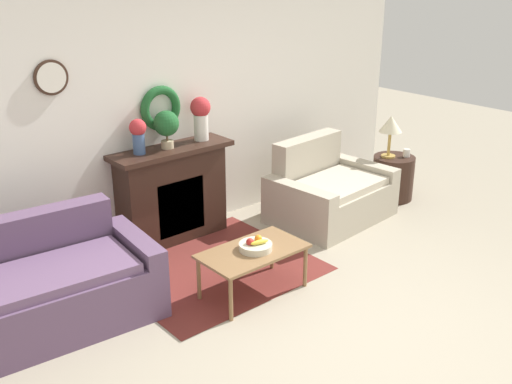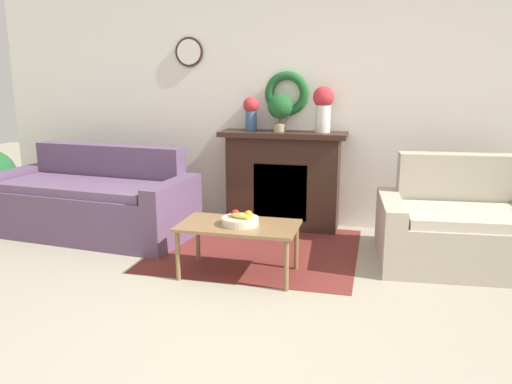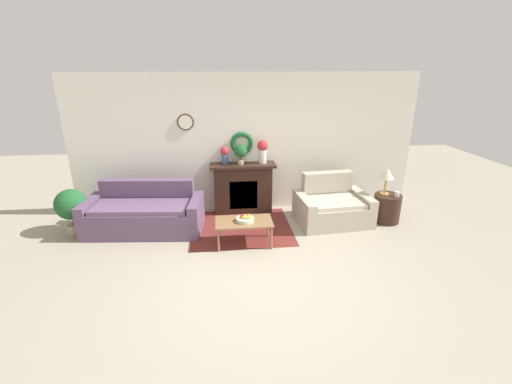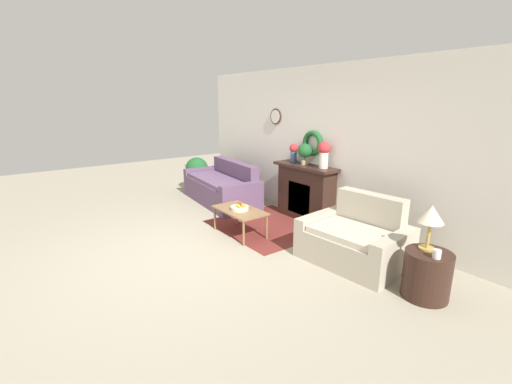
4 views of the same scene
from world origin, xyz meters
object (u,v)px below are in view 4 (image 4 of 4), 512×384
Objects in this scene: vase_on_mantel_right at (324,153)px; potted_plant_on_mantel at (305,151)px; table_lamp at (431,216)px; mug at (437,254)px; couch_left at (222,188)px; coffee_table at (240,212)px; side_table_by_loveseat at (427,275)px; potted_plant_floor_by_couch at (197,170)px; fruit_bowl at (240,208)px; loveseat_right at (355,240)px; vase_on_mantel_left at (294,151)px; fireplace at (305,192)px.

potted_plant_on_mantel is (-0.43, -0.02, -0.02)m from vase_on_mantel_right.
table_lamp is 0.41m from mug.
vase_on_mantel_right is (2.21, 0.67, 0.95)m from couch_left.
coffee_table is 1.72m from vase_on_mantel_right.
side_table_by_loveseat is 2.61m from vase_on_mantel_right.
table_lamp is 5.68m from potted_plant_floor_by_couch.
coffee_table is 3.20× the size of fruit_bowl.
fruit_bowl is (0.02, -0.01, 0.08)m from coffee_table.
coffee_table is 1.84× the size of table_lamp.
coffee_table is at bearing -167.72° from side_table_by_loveseat.
vase_on_mantel_right reaches higher than loveseat_right.
vase_on_mantel_left is at bearing 12.80° from potted_plant_floor_by_couch.
table_lamp reaches higher than loveseat_right.
vase_on_mantel_left is at bearing 164.40° from mug.
mug is (2.79, -0.87, 0.07)m from fireplace.
potted_plant_floor_by_couch is at bearing 165.44° from coffee_table.
vase_on_mantel_left is 0.74m from vase_on_mantel_right.
mug is 0.28× the size of vase_on_mantel_left.
table_lamp is at bearing -13.99° from vase_on_mantel_left.
potted_plant_on_mantel is 0.47× the size of potted_plant_floor_by_couch.
couch_left reaches higher than potted_plant_floor_by_couch.
potted_plant_floor_by_couch is (-5.73, 0.17, 0.23)m from side_table_by_loveseat.
vase_on_mantel_left is (-1.98, 0.68, 0.91)m from loveseat_right.
fireplace is 0.93× the size of loveseat_right.
mug reaches higher than fruit_bowl.
table_lamp is (4.43, -0.06, 0.60)m from couch_left.
side_table_by_loveseat is (2.74, 0.61, -0.19)m from fruit_bowl.
loveseat_right is 2.59× the size of side_table_by_loveseat.
couch_left is at bearing -159.90° from potted_plant_on_mantel.
couch_left is 1.85m from vase_on_mantel_left.
potted_plant_floor_by_couch reaches higher than side_table_by_loveseat.
potted_plant_on_mantel is (-2.82, 0.85, 0.66)m from mug.
side_table_by_loveseat is 0.66m from table_lamp.
vase_on_mantel_left is (-0.34, 0.01, 0.70)m from fireplace.
vase_on_mantel_right is (0.39, 0.01, 0.76)m from fireplace.
couch_left is at bearing -155.51° from vase_on_mantel_left.
table_lamp reaches higher than fireplace.
coffee_table is 2.83m from table_lamp.
mug is 0.25× the size of potted_plant_on_mantel.
table_lamp is at bearing -15.62° from fireplace.
table_lamp is at bearing -1.21° from potted_plant_floor_by_couch.
fireplace is 0.61× the size of couch_left.
side_table_by_loveseat is at bearing -16.26° from fireplace.
vase_on_mantel_left is at bearing 179.05° from fireplace.
loveseat_right is at bearing 170.28° from mug.
fruit_bowl is at bearing -31.65° from coffee_table.
loveseat_right is at bearing 5.35° from couch_left.
loveseat_right reaches higher than mug.
coffee_table is (-1.73, -0.71, 0.08)m from loveseat_right.
potted_plant_floor_by_couch reaches higher than fruit_bowl.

